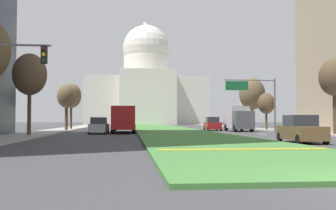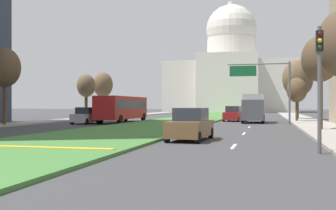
% 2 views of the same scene
% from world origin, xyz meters
% --- Properties ---
extents(ground_plane, '(260.00, 260.00, 0.00)m').
position_xyz_m(ground_plane, '(0.00, 56.22, 0.00)').
color(ground_plane, '#3D3D3F').
extents(grass_median, '(8.85, 101.19, 0.14)m').
position_xyz_m(grass_median, '(0.00, 50.59, 0.07)').
color(grass_median, '#427A38').
rests_on(grass_median, ground_plane).
extents(median_curb_nose, '(7.97, 0.50, 0.04)m').
position_xyz_m(median_curb_nose, '(0.00, 9.00, 0.16)').
color(median_curb_nose, gold).
rests_on(median_curb_nose, grass_median).
extents(lane_dashes_right, '(0.16, 53.39, 0.01)m').
position_xyz_m(lane_dashes_right, '(8.56, 40.52, 0.00)').
color(lane_dashes_right, silver).
rests_on(lane_dashes_right, ground_plane).
extents(sidewalk_left, '(4.00, 101.19, 0.15)m').
position_xyz_m(sidewalk_left, '(-14.70, 44.97, 0.07)').
color(sidewalk_left, '#9E9991').
rests_on(sidewalk_left, ground_plane).
extents(sidewalk_right, '(4.00, 101.19, 0.15)m').
position_xyz_m(sidewalk_right, '(14.70, 44.97, 0.07)').
color(sidewalk_right, '#9E9991').
rests_on(sidewalk_right, ground_plane).
extents(capitol_building, '(36.35, 25.73, 32.08)m').
position_xyz_m(capitol_building, '(0.00, 111.66, 11.22)').
color(capitol_building, silver).
rests_on(capitol_building, ground_plane).
extents(traffic_light_near_right, '(0.28, 0.35, 5.20)m').
position_xyz_m(traffic_light_near_right, '(12.20, 10.75, 3.31)').
color(traffic_light_near_right, '#515456').
rests_on(traffic_light_near_right, ground_plane).
extents(overhead_guide_sign, '(6.43, 0.20, 6.50)m').
position_xyz_m(overhead_guide_sign, '(9.96, 36.79, 4.68)').
color(overhead_guide_sign, '#515456').
rests_on(overhead_guide_sign, ground_plane).
extents(street_tree_left_mid, '(3.00, 3.00, 7.46)m').
position_xyz_m(street_tree_left_mid, '(-14.18, 26.99, 5.53)').
color(street_tree_left_mid, '#4C3823').
rests_on(street_tree_left_mid, ground_plane).
extents(street_tree_right_mid, '(2.83, 2.83, 7.31)m').
position_xyz_m(street_tree_right_mid, '(14.10, 26.18, 5.47)').
color(street_tree_right_mid, '#4C3823').
rests_on(street_tree_right_mid, ground_plane).
extents(street_tree_left_far, '(2.48, 2.48, 6.16)m').
position_xyz_m(street_tree_left_far, '(-13.56, 43.55, 4.52)').
color(street_tree_left_far, '#4C3823').
rests_on(street_tree_left_far, ground_plane).
extents(street_tree_right_far, '(2.31, 2.31, 5.18)m').
position_xyz_m(street_tree_right_far, '(13.51, 42.80, 3.70)').
color(street_tree_right_far, '#4C3823').
rests_on(street_tree_right_far, ground_plane).
extents(street_tree_left_distant, '(2.97, 2.97, 6.94)m').
position_xyz_m(street_tree_left_distant, '(-13.94, 50.21, 5.03)').
color(street_tree_left_distant, '#4C3823').
rests_on(street_tree_left_distant, ground_plane).
extents(street_tree_right_distant, '(4.09, 4.09, 8.16)m').
position_xyz_m(street_tree_right_distant, '(14.20, 50.95, 5.58)').
color(street_tree_right_distant, '#4C3823').
rests_on(street_tree_right_distant, ground_plane).
extents(sedan_lead_stopped, '(2.14, 4.45, 1.83)m').
position_xyz_m(sedan_lead_stopped, '(5.92, 15.80, 0.85)').
color(sedan_lead_stopped, brown).
rests_on(sedan_lead_stopped, ground_plane).
extents(sedan_midblock, '(1.95, 4.49, 1.75)m').
position_xyz_m(sedan_midblock, '(-8.48, 33.00, 0.82)').
color(sedan_midblock, '#BCBCC1').
rests_on(sedan_midblock, ground_plane).
extents(sedan_distant, '(2.22, 4.74, 1.87)m').
position_xyz_m(sedan_distant, '(6.10, 43.48, 0.87)').
color(sedan_distant, maroon).
rests_on(sedan_distant, ground_plane).
extents(box_truck_delivery, '(2.40, 6.40, 3.20)m').
position_xyz_m(box_truck_delivery, '(8.66, 39.88, 1.68)').
color(box_truck_delivery, '#4C5156').
rests_on(box_truck_delivery, ground_plane).
extents(city_bus, '(2.62, 11.00, 2.95)m').
position_xyz_m(city_bus, '(-5.91, 36.86, 1.77)').
color(city_bus, '#B21E1E').
rests_on(city_bus, ground_plane).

